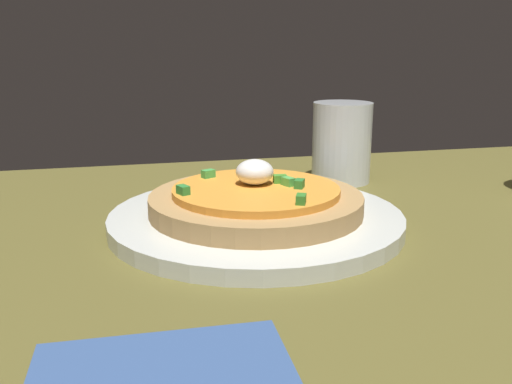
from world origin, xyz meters
TOP-DOWN VIEW (x-y plane):
  - dining_table at (0.00, 0.00)cm, footprint 94.87×68.92cm
  - plate at (7.59, -2.97)cm, footprint 28.08×28.08cm
  - pizza at (7.58, -3.00)cm, footprint 20.38×20.38cm
  - cup_near at (-7.15, -18.28)cm, footprint 7.41×7.41cm

SIDE VIEW (x-z plane):
  - dining_table at x=0.00cm, z-range 0.00..2.76cm
  - plate at x=7.59cm, z-range 2.76..4.21cm
  - pizza at x=7.58cm, z-range 2.98..7.91cm
  - cup_near at x=-7.15cm, z-range 2.40..12.42cm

